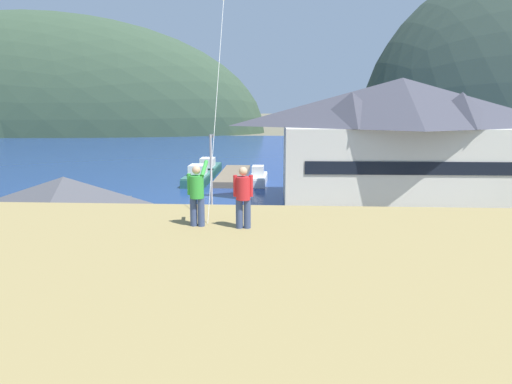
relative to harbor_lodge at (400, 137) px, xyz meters
name	(u,v)px	position (x,y,z in m)	size (l,w,h in m)	color
ground_plane	(240,288)	(-12.79, -21.14, -6.05)	(600.00, 600.00, 0.00)	#66604C
parking_lot_pad	(247,255)	(-12.79, -16.14, -6.00)	(40.00, 20.00, 0.10)	gray
bay_water	(270,154)	(-12.79, 38.86, -6.03)	(360.00, 84.00, 0.03)	navy
far_hill_east_peak	(29,132)	(-85.64, 92.61, -6.05)	(139.68, 46.49, 68.34)	#334733
harbor_lodge	(400,137)	(0.00, 0.00, 0.00)	(22.33, 10.83, 11.34)	beige
storage_shed_near_lot	(66,214)	(-23.97, -16.08, -3.54)	(8.19, 6.26, 4.83)	#474C56
wharf_dock	(233,176)	(-16.56, 12.61, -5.70)	(3.20, 13.49, 0.70)	#70604C
moored_boat_wharfside	(199,177)	(-20.22, 9.35, -5.33)	(2.74, 8.15, 2.16)	#23564C
moored_boat_outer_mooring	(258,178)	(-13.35, 8.74, -5.33)	(1.91, 5.65, 2.16)	silver
moored_boat_inner_slip	(208,169)	(-20.11, 15.76, -5.33)	(2.49, 7.54, 2.16)	#23564C
parked_car_front_row_end	(384,238)	(-4.34, -15.29, -4.98)	(4.26, 2.16, 1.82)	#9EA3A8
parked_car_corner_spot	(301,233)	(-9.43, -14.51, -4.98)	(4.27, 2.20, 1.82)	navy
parked_car_front_row_red	(144,258)	(-18.06, -19.83, -4.98)	(4.30, 2.26, 1.82)	#B28923
parked_car_mid_row_far	(447,274)	(-2.59, -21.34, -4.98)	(4.35, 2.37, 1.82)	black
parked_car_back_row_right	(216,232)	(-14.91, -14.64, -4.98)	(4.32, 2.31, 1.82)	red
parked_car_back_row_left	(325,270)	(-8.49, -21.15, -4.98)	(4.22, 2.10, 1.82)	navy
parking_light_pole	(211,176)	(-15.74, -10.59, -1.96)	(0.24, 0.78, 6.90)	#ADADB2
person_kite_flyer	(197,193)	(-13.12, -30.62, 0.78)	(0.55, 0.64, 1.86)	#384770
person_companion	(243,196)	(-11.79, -30.78, 0.76)	(0.55, 0.40, 1.74)	#384770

